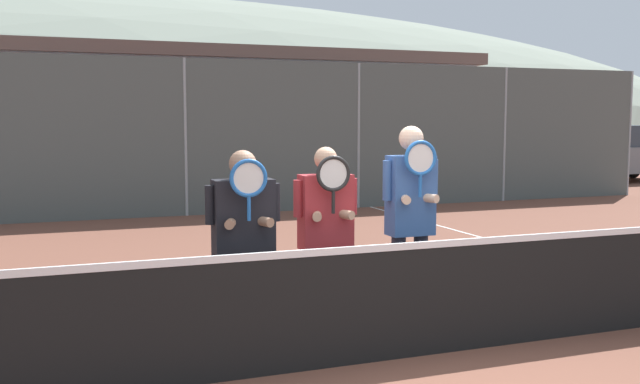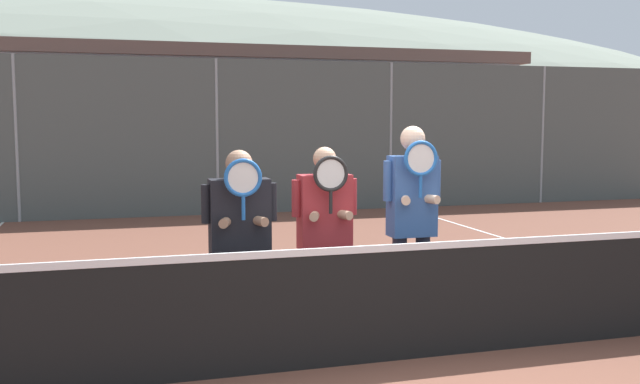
{
  "view_description": "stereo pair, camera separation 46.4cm",
  "coord_description": "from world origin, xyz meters",
  "px_view_note": "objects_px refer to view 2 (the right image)",
  "views": [
    {
      "loc": [
        -2.47,
        -5.04,
        1.94
      ],
      "look_at": [
        -0.29,
        0.79,
        1.3
      ],
      "focal_mm": 40.0,
      "sensor_mm": 36.0,
      "label": 1
    },
    {
      "loc": [
        -2.03,
        -5.19,
        1.94
      ],
      "look_at": [
        -0.29,
        0.79,
        1.3
      ],
      "focal_mm": 40.0,
      "sensor_mm": 36.0,
      "label": 2
    }
  ],
  "objects_px": {
    "player_leftmost": "(240,232)",
    "car_center": "(324,160)",
    "car_right_of_center": "(502,156)",
    "car_left_of_center": "(105,163)",
    "player_center_left": "(325,227)",
    "player_center_right": "(412,213)"
  },
  "relations": [
    {
      "from": "player_center_left",
      "to": "player_leftmost",
      "type": "bearing_deg",
      "value": -171.17
    },
    {
      "from": "player_center_left",
      "to": "player_center_right",
      "type": "bearing_deg",
      "value": -3.62
    },
    {
      "from": "car_center",
      "to": "car_right_of_center",
      "type": "bearing_deg",
      "value": 4.24
    },
    {
      "from": "car_left_of_center",
      "to": "car_center",
      "type": "bearing_deg",
      "value": -4.71
    },
    {
      "from": "player_center_left",
      "to": "car_right_of_center",
      "type": "xyz_separation_m",
      "value": [
        8.9,
        12.18,
        -0.12
      ]
    },
    {
      "from": "player_center_right",
      "to": "car_left_of_center",
      "type": "relative_size",
      "value": 0.4
    },
    {
      "from": "player_center_left",
      "to": "car_right_of_center",
      "type": "distance_m",
      "value": 15.09
    },
    {
      "from": "car_left_of_center",
      "to": "player_center_left",
      "type": "bearing_deg",
      "value": -80.95
    },
    {
      "from": "player_leftmost",
      "to": "player_center_left",
      "type": "height_order",
      "value": "player_center_left"
    },
    {
      "from": "player_leftmost",
      "to": "player_center_right",
      "type": "bearing_deg",
      "value": 2.5
    },
    {
      "from": "player_leftmost",
      "to": "car_center",
      "type": "xyz_separation_m",
      "value": [
        4.26,
        11.9,
        -0.14
      ]
    },
    {
      "from": "player_leftmost",
      "to": "player_center_right",
      "type": "distance_m",
      "value": 1.56
    },
    {
      "from": "player_center_right",
      "to": "car_left_of_center",
      "type": "distance_m",
      "value": 12.59
    },
    {
      "from": "player_center_right",
      "to": "car_right_of_center",
      "type": "bearing_deg",
      "value": 56.47
    },
    {
      "from": "player_leftmost",
      "to": "car_center",
      "type": "bearing_deg",
      "value": 70.31
    },
    {
      "from": "player_leftmost",
      "to": "car_right_of_center",
      "type": "xyz_separation_m",
      "value": [
        9.66,
        12.3,
        -0.13
      ]
    },
    {
      "from": "player_leftmost",
      "to": "car_left_of_center",
      "type": "height_order",
      "value": "car_left_of_center"
    },
    {
      "from": "car_right_of_center",
      "to": "player_leftmost",
      "type": "bearing_deg",
      "value": -128.14
    },
    {
      "from": "player_center_left",
      "to": "player_center_right",
      "type": "xyz_separation_m",
      "value": [
        0.79,
        -0.05,
        0.1
      ]
    },
    {
      "from": "player_center_left",
      "to": "car_right_of_center",
      "type": "relative_size",
      "value": 0.37
    },
    {
      "from": "player_center_right",
      "to": "car_center",
      "type": "height_order",
      "value": "player_center_right"
    },
    {
      "from": "player_center_right",
      "to": "player_leftmost",
      "type": "bearing_deg",
      "value": -177.5
    }
  ]
}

